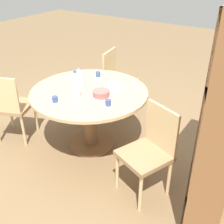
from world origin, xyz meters
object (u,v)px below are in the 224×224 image
water_bottle (76,87)px  chair_c (118,79)px  chair_a (11,105)px  cake_main (101,94)px  cup_c (108,104)px  chair_b (149,150)px  coffee_pot (79,80)px  cup_a (98,75)px  cup_b (55,100)px

water_bottle → chair_c: bearing=-169.4°
chair_a → cake_main: bearing=176.5°
water_bottle → cup_c: 0.40m
chair_b → coffee_pot: 1.16m
cup_a → coffee_pot: bearing=3.1°
chair_c → cup_a: size_ratio=7.87×
coffee_pot → cake_main: coffee_pot is taller
coffee_pot → cup_c: (0.17, 0.52, -0.08)m
chair_a → cup_b: bearing=158.1°
chair_b → cup_c: 0.63m
cup_a → cup_b: size_ratio=1.00×
water_bottle → chair_b: bearing=84.8°
chair_a → water_bottle: bearing=171.0°
water_bottle → cup_b: size_ratio=2.72×
water_bottle → cup_a: bearing=-165.9°
coffee_pot → water_bottle: water_bottle is taller
cup_a → cup_c: (0.57, 0.54, 0.00)m
chair_c → coffee_pot: (0.97, 0.09, 0.36)m
chair_a → chair_b: (-0.13, 1.82, 0.00)m
coffee_pot → cake_main: size_ratio=1.12×
water_bottle → cup_a: size_ratio=2.72×
chair_a → cup_c: (-0.25, 1.27, 0.28)m
cup_b → cup_c: size_ratio=1.00×
cake_main → cup_a: (-0.44, -0.36, -0.01)m
coffee_pot → chair_a: bearing=-60.9°
cup_c → chair_a: bearing=-79.0°
chair_b → chair_c: size_ratio=1.00×
chair_c → cake_main: size_ratio=4.16×
coffee_pot → chair_c: bearing=-174.7°
water_bottle → cup_b: (0.21, -0.12, -0.10)m
coffee_pot → cake_main: (0.04, 0.34, -0.07)m
coffee_pot → cup_c: size_ratio=2.12×
chair_a → chair_c: (-1.39, 0.67, 0.00)m
coffee_pot → cake_main: bearing=82.5°
coffee_pot → cup_b: size_ratio=2.12×
cake_main → cup_c: 0.22m
chair_a → cup_a: chair_a is taller
chair_a → coffee_pot: bearing=-173.5°
cake_main → cup_b: (0.37, -0.33, -0.01)m
cup_c → coffee_pot: bearing=-108.6°
chair_c → water_bottle: (1.18, 0.22, 0.38)m
cup_a → cup_c: size_ratio=1.00×
chair_b → coffee_pot: coffee_pot is taller
water_bottle → cup_c: size_ratio=2.72×
chair_a → chair_c: 1.55m
water_bottle → cup_a: water_bottle is taller
coffee_pot → cup_c: 0.55m
chair_b → cup_a: bearing=169.4°
chair_c → cup_b: bearing=175.0°
chair_b → cup_a: 1.31m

